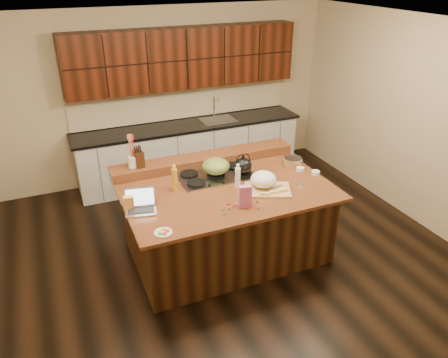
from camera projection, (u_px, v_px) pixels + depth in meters
name	position (u px, v px, depth m)	size (l,w,h in m)	color
room	(226.00, 153.00, 4.89)	(5.52, 5.02, 2.72)	black
island	(226.00, 220.00, 5.28)	(2.40, 1.60, 0.92)	black
back_ledge	(204.00, 160.00, 5.63)	(2.40, 0.30, 0.12)	black
cooktop	(216.00, 175.00, 5.32)	(0.92, 0.52, 0.05)	gray
back_counter	(188.00, 120.00, 6.98)	(3.70, 0.66, 2.40)	silver
kettle	(243.00, 166.00, 5.26)	(0.22, 0.22, 0.19)	black
green_bowl	(216.00, 166.00, 5.26)	(0.34, 0.34, 0.19)	#5D722D
laptop	(141.00, 205.00, 4.59)	(0.37, 0.32, 0.22)	#B7B7BC
oil_bottle	(175.00, 180.00, 4.94)	(0.07, 0.07, 0.27)	#C28A22
vinegar_bottle	(238.00, 178.00, 5.01)	(0.06, 0.06, 0.25)	silver
wooden_tray	(264.00, 182.00, 5.00)	(0.62, 0.55, 0.21)	tan
ramekin_a	(300.00, 169.00, 5.45)	(0.10, 0.10, 0.04)	white
ramekin_b	(316.00, 173.00, 5.36)	(0.10, 0.10, 0.04)	white
ramekin_c	(294.00, 157.00, 5.79)	(0.10, 0.10, 0.04)	white
strainer_bowl	(293.00, 162.00, 5.59)	(0.24, 0.24, 0.09)	#996B3F
kitchen_timer	(301.00, 183.00, 5.09)	(0.08, 0.08, 0.07)	silver
pink_bag	(245.00, 196.00, 4.62)	(0.13, 0.07, 0.25)	#C05A89
candy_plate	(163.00, 233.00, 4.22)	(0.18, 0.18, 0.01)	white
package_box	(129.00, 203.00, 4.59)	(0.11, 0.08, 0.15)	#DD9D4E
utensil_crock	(133.00, 162.00, 5.25)	(0.12, 0.12, 0.14)	white
knife_block	(138.00, 159.00, 5.26)	(0.10, 0.16, 0.20)	black
gumdrop_0	(230.00, 203.00, 4.72)	(0.02, 0.02, 0.02)	red
gumdrop_1	(224.00, 214.00, 4.52)	(0.02, 0.02, 0.02)	#198C26
gumdrop_2	(233.00, 206.00, 4.67)	(0.02, 0.02, 0.02)	red
gumdrop_3	(258.00, 209.00, 4.62)	(0.02, 0.02, 0.02)	#198C26
gumdrop_4	(248.00, 208.00, 4.62)	(0.02, 0.02, 0.02)	red
gumdrop_5	(257.00, 201.00, 4.77)	(0.02, 0.02, 0.02)	#198C26
gumdrop_6	(234.00, 205.00, 4.68)	(0.02, 0.02, 0.02)	red
gumdrop_7	(223.00, 210.00, 4.60)	(0.02, 0.02, 0.02)	#198C26
gumdrop_8	(228.00, 204.00, 4.71)	(0.02, 0.02, 0.02)	red
gumdrop_9	(229.00, 209.00, 4.62)	(0.02, 0.02, 0.02)	#198C26
gumdrop_10	(237.00, 205.00, 4.69)	(0.02, 0.02, 0.02)	red
gumdrop_11	(240.00, 204.00, 4.70)	(0.02, 0.02, 0.02)	#198C26
gumdrop_12	(258.00, 202.00, 4.73)	(0.02, 0.02, 0.02)	red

